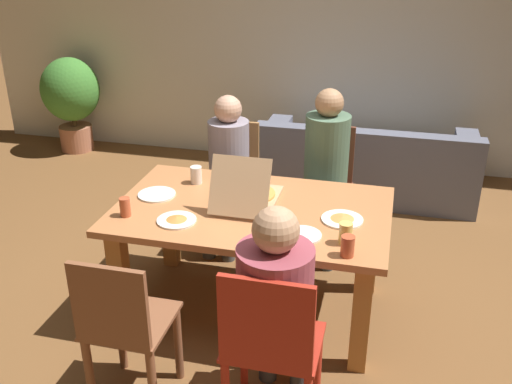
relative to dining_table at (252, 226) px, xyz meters
name	(u,v)px	position (x,y,z in m)	size (l,w,h in m)	color
ground_plane	(252,308)	(0.00, 0.00, -0.61)	(20.00, 20.00, 0.00)	brown
back_wall	(322,25)	(0.00, 2.76, 0.78)	(7.29, 0.12, 2.79)	silver
dining_table	(252,226)	(0.00, 0.00, 0.00)	(1.66, 1.03, 0.73)	#B67042
chair_0	(270,345)	(0.33, -0.96, -0.09)	(0.45, 0.40, 0.94)	#AC291A
person_0	(277,295)	(0.33, -0.83, 0.10)	(0.36, 0.50, 1.19)	#38383C
chair_1	(326,184)	(0.33, 0.98, -0.11)	(0.39, 0.40, 0.94)	brown
person_1	(325,161)	(0.33, 0.84, 0.13)	(0.32, 0.51, 1.26)	#384348
chair_2	(233,177)	(-0.40, 0.96, -0.11)	(0.38, 0.46, 0.91)	olive
person_2	(226,161)	(-0.40, 0.80, 0.08)	(0.31, 0.53, 1.17)	#42423F
chair_3	(124,328)	(-0.40, -0.97, -0.12)	(0.40, 0.41, 0.91)	brown
pizza_box_0	(248,194)	(-0.05, 0.09, 0.17)	(0.35, 0.51, 0.35)	tan
plate_0	(342,219)	(0.55, -0.03, 0.13)	(0.24, 0.24, 0.03)	white
plate_1	(157,194)	(-0.63, 0.03, 0.13)	(0.24, 0.24, 0.01)	white
plate_2	(302,235)	(0.36, -0.27, 0.13)	(0.21, 0.21, 0.01)	white
plate_3	(177,220)	(-0.38, -0.27, 0.13)	(0.23, 0.23, 0.03)	white
drinking_glass_0	(125,207)	(-0.70, -0.28, 0.18)	(0.06, 0.06, 0.12)	#B75131
drinking_glass_1	(346,233)	(0.59, -0.30, 0.18)	(0.07, 0.07, 0.12)	#E3C15C
drinking_glass_2	(348,246)	(0.62, -0.42, 0.18)	(0.07, 0.07, 0.11)	#B64C2D
drinking_glass_3	(196,175)	(-0.45, 0.27, 0.18)	(0.08, 0.08, 0.12)	silver
couch	(366,167)	(0.57, 1.98, -0.35)	(1.94, 0.79, 0.70)	slate
potted_plant	(71,95)	(-2.63, 2.40, 0.01)	(0.62, 0.62, 1.02)	#AD694C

